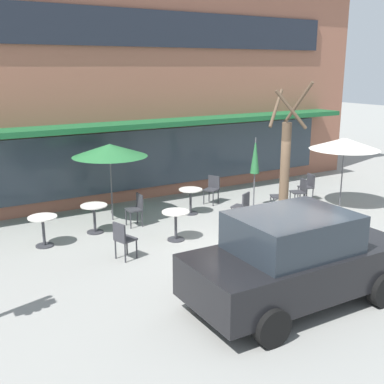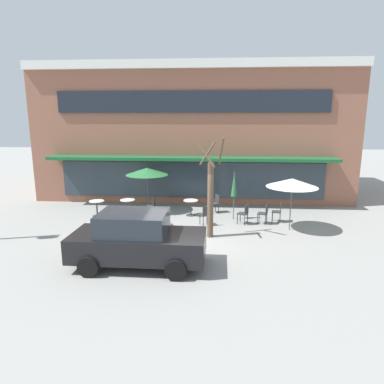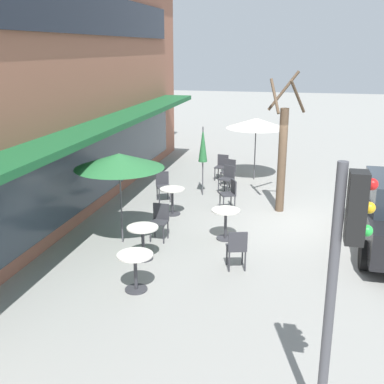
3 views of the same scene
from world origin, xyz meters
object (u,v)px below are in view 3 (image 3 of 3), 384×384
cafe_chair_3 (160,219)px  cafe_chair_4 (222,165)px  cafe_table_streetside (143,237)px  patio_umbrella_cream_folded (119,161)px  patio_umbrella_green_folded (256,123)px  cafe_chair_0 (229,170)px  cafe_chair_2 (237,247)px  cafe_chair_1 (230,192)px  cafe_chair_6 (227,177)px  cafe_table_near_wall (226,219)px  patio_umbrella_corner_open (203,145)px  street_tree (282,153)px  cafe_table_mid_patio (135,266)px  cafe_chair_5 (163,184)px  cafe_table_by_tree (172,197)px  traffic_light_pole (343,259)px

cafe_chair_3 → cafe_chair_4: (5.86, -0.56, 0.00)m
cafe_table_streetside → patio_umbrella_cream_folded: bearing=44.4°
patio_umbrella_green_folded → cafe_chair_3: patio_umbrella_green_folded is taller
cafe_chair_0 → cafe_chair_2: size_ratio=1.00×
cafe_chair_1 → cafe_chair_6: 1.71m
cafe_table_near_wall → cafe_chair_3: bearing=103.3°
patio_umbrella_corner_open → cafe_chair_6: (0.44, -0.73, -1.10)m
cafe_chair_0 → cafe_chair_2: (-6.47, -1.15, 0.00)m
cafe_chair_6 → street_tree: (-1.46, -1.76, 1.17)m
cafe_table_mid_patio → patio_umbrella_green_folded: patio_umbrella_green_folded is taller
cafe_table_streetside → cafe_chair_5: 4.29m
cafe_table_by_tree → traffic_light_pole: bearing=-151.6°
cafe_table_mid_patio → cafe_chair_5: (5.64, 1.08, 0.01)m
cafe_table_by_tree → patio_umbrella_green_folded: 4.93m
cafe_chair_2 → cafe_table_streetside: bearing=87.8°
patio_umbrella_corner_open → cafe_chair_1: 1.98m
cafe_chair_2 → traffic_light_pole: 4.85m
cafe_table_by_tree → cafe_chair_6: bearing=-25.7°
cafe_table_mid_patio → cafe_table_by_tree: bearing=5.9°
cafe_chair_0 → patio_umbrella_cream_folded: bearing=162.5°
cafe_table_near_wall → cafe_chair_4: bearing=10.3°
cafe_table_mid_patio → cafe_chair_3: (2.61, 0.28, 0.01)m
patio_umbrella_corner_open → cafe_chair_6: bearing=-59.0°
cafe_table_streetside → patio_umbrella_cream_folded: patio_umbrella_cream_folded is taller
cafe_table_near_wall → cafe_chair_2: bearing=-163.1°
cafe_table_streetside → patio_umbrella_green_folded: 7.69m
cafe_chair_5 → cafe_chair_6: size_ratio=1.00×
street_tree → cafe_table_near_wall: bearing=154.3°
street_tree → cafe_chair_1: bearing=99.0°
cafe_table_mid_patio → patio_umbrella_cream_folded: patio_umbrella_cream_folded is taller
cafe_table_streetside → street_tree: 5.06m
cafe_table_mid_patio → cafe_chair_6: 6.95m
cafe_table_streetside → traffic_light_pole: traffic_light_pole is taller
cafe_table_near_wall → traffic_light_pole: 6.48m
cafe_table_by_tree → cafe_chair_1: bearing=-62.9°
cafe_table_near_wall → cafe_table_by_tree: 2.29m
traffic_light_pole → patio_umbrella_green_folded: bearing=10.2°
cafe_chair_4 → cafe_chair_2: bearing=-168.1°
cafe_chair_3 → cafe_chair_4: same height
cafe_chair_0 → street_tree: street_tree is taller
cafe_chair_1 → cafe_chair_5: bearing=79.3°
cafe_table_streetside → cafe_chair_4: (7.06, -0.60, 0.01)m
cafe_table_by_tree → cafe_chair_1: (0.78, -1.52, 0.01)m
cafe_table_near_wall → cafe_table_mid_patio: same height
cafe_table_mid_patio → cafe_chair_6: size_ratio=0.85×
cafe_chair_1 → patio_umbrella_green_folded: bearing=-5.7°
cafe_table_streetside → cafe_table_by_tree: same height
cafe_table_mid_patio → cafe_chair_4: bearing=-1.9°
cafe_table_by_tree → cafe_chair_5: bearing=27.6°
cafe_table_by_tree → traffic_light_pole: size_ratio=0.22×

